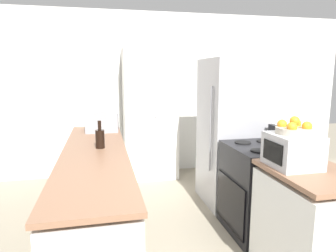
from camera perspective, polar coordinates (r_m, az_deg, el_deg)
wall_back at (r=4.93m, az=-4.04°, el=6.02°), size 7.00×0.06×2.60m
counter_left at (r=3.07m, az=-13.47°, el=-13.23°), size 0.60×2.73×0.92m
counter_right at (r=2.70m, az=25.28°, el=-17.41°), size 0.60×0.80×0.92m
pantry_cabinet at (r=4.67m, az=-3.40°, el=2.17°), size 0.82×0.51×2.01m
stove at (r=3.29m, az=17.13°, el=-11.38°), size 0.66×0.73×1.08m
refrigerator at (r=3.84m, az=11.90°, el=-1.21°), size 0.70×0.76×1.82m
microwave at (r=3.92m, az=-12.52°, el=1.13°), size 0.40×0.46×0.27m
wine_bottle at (r=2.99m, az=-12.82°, el=-2.26°), size 0.09×0.09×0.27m
toaster_oven at (r=2.53m, az=22.60°, el=-4.34°), size 0.35×0.37×0.26m
fruit_bowl at (r=2.52m, az=22.88°, el=-0.42°), size 0.28×0.28×0.14m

